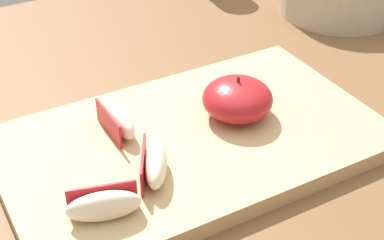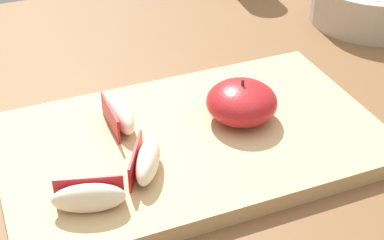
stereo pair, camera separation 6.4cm
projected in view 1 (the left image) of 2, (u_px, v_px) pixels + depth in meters
dining_table at (214, 197)px, 0.75m from camera, size 1.13×0.97×0.76m
cutting_board at (192, 142)px, 0.66m from camera, size 0.43×0.26×0.02m
apple_half_skin_up at (237, 99)px, 0.67m from camera, size 0.08×0.08×0.05m
apple_wedge_back at (104, 205)px, 0.53m from camera, size 0.07×0.04×0.03m
apple_wedge_middle at (155, 164)px, 0.58m from camera, size 0.05×0.07×0.03m
apple_wedge_right at (118, 120)px, 0.65m from camera, size 0.03×0.07×0.03m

